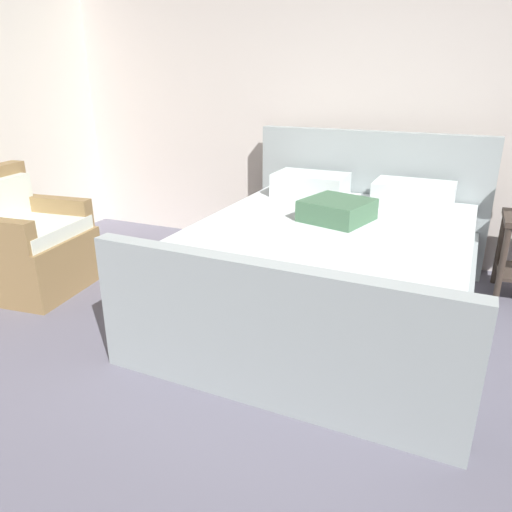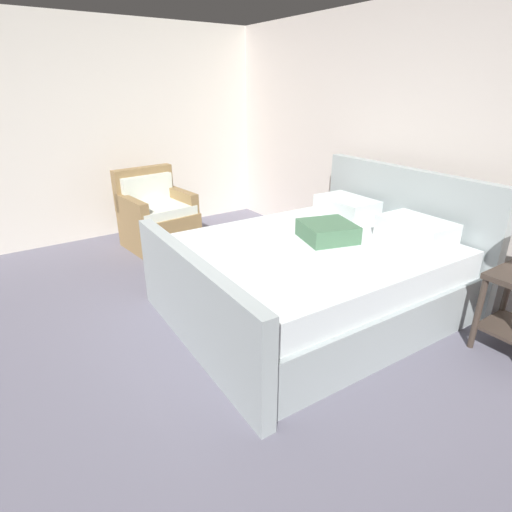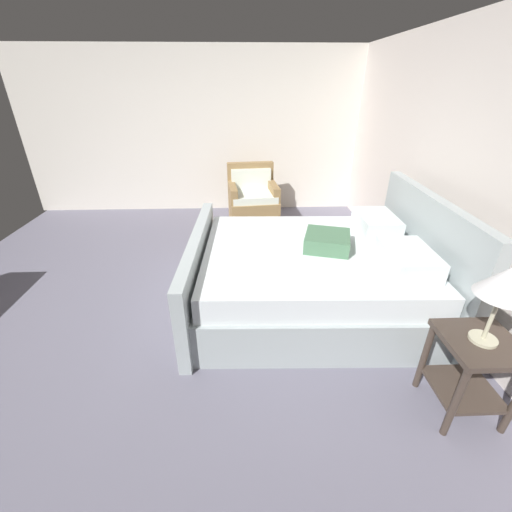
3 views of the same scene
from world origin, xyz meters
The scene contains 7 objects.
ground_plane centered at (0.00, 0.00, -0.01)m, with size 5.93×5.34×0.02m, color slate.
wall_back centered at (0.00, 2.73, 1.26)m, with size 6.05×0.12×2.51m, color silver.
wall_side_left centered at (-3.02, 0.00, 1.26)m, with size 0.12×5.46×2.51m, color silver.
bed centered at (-0.04, 1.46, 0.34)m, with size 1.94×2.28×1.11m.
nightstand_right centered at (1.22, 2.23, 0.40)m, with size 0.44×0.44×0.60m.
table_lamp_right centered at (1.22, 2.23, 1.01)m, with size 0.29×0.29×0.51m.
armchair centered at (-2.24, 0.93, 0.35)m, with size 0.80×0.79×0.90m.
Camera 3 is at (2.71, 0.79, 2.00)m, focal length 23.21 mm.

